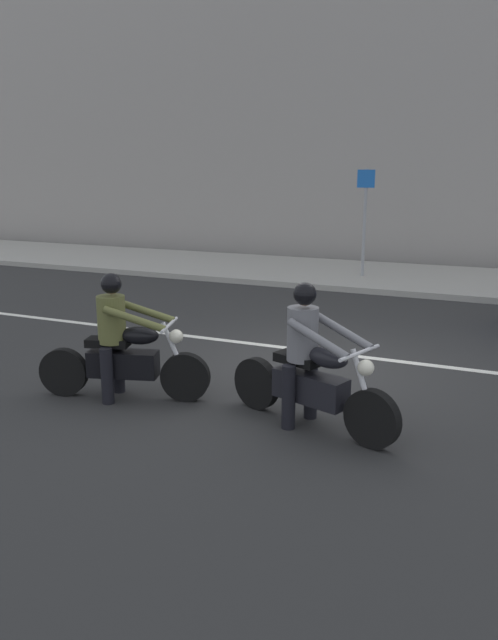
{
  "coord_description": "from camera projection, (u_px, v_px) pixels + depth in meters",
  "views": [
    {
      "loc": [
        2.53,
        -7.89,
        2.73
      ],
      "look_at": [
        -0.56,
        -0.9,
        0.87
      ],
      "focal_mm": 34.16,
      "sensor_mm": 36.0,
      "label": 1
    }
  ],
  "objects": [
    {
      "name": "building_facade",
      "position": [
        440.0,
        58.0,
        17.39
      ],
      "size": [
        40.0,
        1.4,
        11.82
      ],
      "primitive_type": "cube",
      "color": "gray",
      "rests_on": "ground_plane"
    },
    {
      "name": "ground_plane",
      "position": [
        310.0,
        370.0,
        8.65
      ],
      "size": [
        80.0,
        80.0,
        0.0
      ],
      "primitive_type": "plane",
      "color": "#292929"
    },
    {
      "name": "sidewalk_slab",
      "position": [
        407.0,
        278.0,
        15.75
      ],
      "size": [
        40.0,
        4.4,
        0.14
      ],
      "primitive_type": "cube",
      "color": "#99968E",
      "rests_on": "ground_plane"
    },
    {
      "name": "lane_marking_stripe",
      "position": [
        341.0,
        354.0,
        9.37
      ],
      "size": [
        18.0,
        0.14,
        0.01
      ],
      "primitive_type": "cube",
      "color": "silver",
      "rests_on": "ground_plane"
    },
    {
      "name": "motorcycle_with_rider_gray",
      "position": [
        310.0,
        370.0,
        6.59
      ],
      "size": [
        2.11,
        0.94,
        1.6
      ],
      "color": "black",
      "rests_on": "ground_plane"
    },
    {
      "name": "motorcycle_with_rider_olive",
      "position": [
        122.0,
        348.0,
        7.43
      ],
      "size": [
        2.1,
        0.88,
        1.57
      ],
      "color": "black",
      "rests_on": "ground_plane"
    },
    {
      "name": "street_sign_post",
      "position": [
        365.0,
        212.0,
        15.33
      ],
      "size": [
        0.44,
        0.08,
        2.69
      ],
      "color": "gray",
      "rests_on": "sidewalk_slab"
    }
  ]
}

